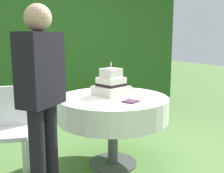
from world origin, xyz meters
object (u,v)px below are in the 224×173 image
Objects in this scene: wedding_cake at (111,85)px; garden_chair at (7,124)px; napkin_stack at (131,101)px; standing_person at (41,95)px; cake_table at (113,109)px; serving_plate_near at (77,94)px; serving_plate_far at (135,92)px.

garden_chair is at bearing 169.01° from wedding_cake.
standing_person is at bearing -175.02° from napkin_stack.
garden_chair is 0.56× the size of standing_person.
cake_table is 1.06m from garden_chair.
wedding_cake is at bearing 69.16° from cake_table.
serving_plate_near is 0.66m from napkin_stack.
cake_table is 10.84× the size of serving_plate_near.
serving_plate_near is 0.66m from serving_plate_far.
cake_table is at bearing -16.88° from garden_chair.
serving_plate_far is at bearing 20.27° from standing_person.
cake_table is 0.26m from wedding_cake.
cake_table is 1.30× the size of garden_chair.
standing_person is (0.15, -0.68, 0.39)m from garden_chair.
napkin_stack reaches higher than serving_plate_far.
serving_plate_near is 0.12× the size of garden_chair.
standing_person reaches higher than garden_chair.
wedding_cake is at bearing -10.99° from garden_chair.
wedding_cake is 1.02m from standing_person.
garden_chair is (-1.35, 0.23, -0.21)m from serving_plate_far.
napkin_stack is at bearing -86.10° from cake_table.
wedding_cake is 0.24× the size of standing_person.
garden_chair is at bearing 149.76° from napkin_stack.
garden_chair is at bearing 179.44° from serving_plate_near.
wedding_cake is 0.38m from serving_plate_near.
cake_table is at bearing 93.90° from napkin_stack.
serving_plate_far is (0.31, -0.03, -0.10)m from wedding_cake.
garden_chair is (-1.05, 0.20, -0.32)m from wedding_cake.
napkin_stack is at bearing -131.45° from serving_plate_far.
napkin_stack is 0.15× the size of garden_chair.
standing_person reaches higher than wedding_cake.
standing_person reaches higher than serving_plate_near.
garden_chair is at bearing 170.37° from serving_plate_far.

